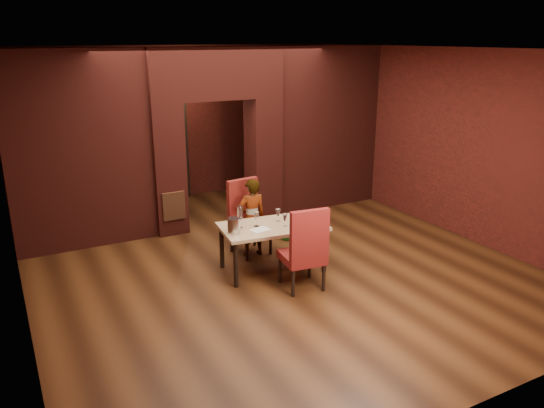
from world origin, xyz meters
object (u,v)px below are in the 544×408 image
(wine_glass_b, at_px, (278,215))
(potted_plant, at_px, (287,228))
(person_seated, at_px, (252,218))
(wine_glass_c, at_px, (285,220))
(dining_table, at_px, (273,248))
(wine_bucket, at_px, (234,226))
(chair_near, at_px, (302,247))
(wine_glass_a, at_px, (256,219))
(water_bottle, at_px, (240,217))
(chair_far, at_px, (251,218))

(wine_glass_b, bearing_deg, potted_plant, 53.62)
(person_seated, distance_m, wine_glass_c, 0.83)
(dining_table, height_order, wine_bucket, wine_bucket)
(dining_table, relative_size, wine_bucket, 6.84)
(wine_glass_c, height_order, wine_bucket, wine_bucket)
(chair_near, height_order, person_seated, person_seated)
(wine_bucket, bearing_deg, chair_near, -41.92)
(dining_table, xyz_separation_m, wine_glass_a, (-0.23, 0.06, 0.47))
(wine_bucket, bearing_deg, water_bottle, 44.53)
(wine_glass_a, bearing_deg, chair_near, -66.95)
(wine_glass_b, bearing_deg, chair_near, -94.47)
(potted_plant, bearing_deg, chair_near, -113.12)
(dining_table, relative_size, chair_far, 1.28)
(water_bottle, xyz_separation_m, potted_plant, (1.28, 0.87, -0.67))
(wine_glass_c, height_order, potted_plant, wine_glass_c)
(chair_far, distance_m, person_seated, 0.08)
(wine_glass_b, distance_m, wine_bucket, 0.80)
(dining_table, relative_size, chair_near, 1.27)
(chair_far, bearing_deg, wine_glass_c, -88.96)
(chair_far, distance_m, wine_glass_a, 0.75)
(wine_bucket, xyz_separation_m, water_bottle, (0.18, 0.17, 0.05))
(person_seated, relative_size, wine_glass_b, 6.54)
(wine_glass_b, bearing_deg, wine_glass_c, -94.50)
(chair_near, height_order, wine_glass_b, chair_near)
(dining_table, bearing_deg, water_bottle, 170.77)
(wine_glass_c, bearing_deg, wine_glass_a, 151.81)
(wine_glass_a, distance_m, potted_plant, 1.54)
(wine_glass_c, xyz_separation_m, water_bottle, (-0.59, 0.27, 0.07))
(person_seated, xyz_separation_m, potted_plant, (0.83, 0.34, -0.43))
(dining_table, relative_size, person_seated, 1.21)
(chair_near, bearing_deg, wine_glass_c, -87.72)
(wine_bucket, bearing_deg, dining_table, 3.51)
(person_seated, height_order, water_bottle, person_seated)
(chair_near, xyz_separation_m, wine_bucket, (-0.73, 0.65, 0.23))
(chair_near, xyz_separation_m, wine_glass_a, (-0.32, 0.76, 0.22))
(wine_glass_b, height_order, wine_glass_c, wine_glass_b)
(dining_table, distance_m, wine_glass_c, 0.49)
(water_bottle, height_order, potted_plant, water_bottle)
(dining_table, distance_m, water_bottle, 0.71)
(chair_far, height_order, person_seated, person_seated)
(wine_glass_c, bearing_deg, wine_bucket, 173.14)
(dining_table, bearing_deg, person_seated, 98.66)
(wine_bucket, bearing_deg, potted_plant, 35.75)
(chair_far, xyz_separation_m, chair_near, (0.09, -1.43, 0.00))
(wine_glass_c, bearing_deg, wine_glass_b, 85.50)
(chair_far, relative_size, chair_near, 0.99)
(dining_table, bearing_deg, wine_glass_c, -38.23)
(person_seated, bearing_deg, chair_near, 96.16)
(wine_glass_a, height_order, wine_bucket, wine_bucket)
(chair_far, bearing_deg, chair_near, -94.17)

